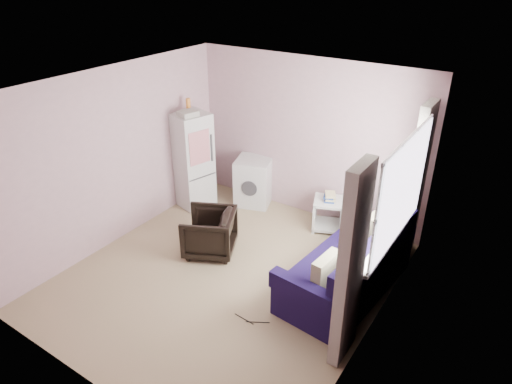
% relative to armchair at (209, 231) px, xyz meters
% --- Properties ---
extents(room, '(3.84, 4.24, 2.54)m').
position_rel_armchair_xyz_m(room, '(0.56, -0.31, 0.91)').
color(room, '#9A8665').
rests_on(room, ground).
extents(armchair, '(0.86, 0.88, 0.69)m').
position_rel_armchair_xyz_m(armchair, '(0.00, 0.00, 0.00)').
color(armchair, black).
rests_on(armchair, ground).
extents(fridge, '(0.67, 0.66, 1.79)m').
position_rel_armchair_xyz_m(fridge, '(-1.12, 0.99, 0.45)').
color(fridge, '#B7B7B7').
rests_on(fridge, ground).
extents(washing_machine, '(0.71, 0.71, 0.79)m').
position_rel_armchair_xyz_m(washing_machine, '(-0.29, 1.56, 0.07)').
color(washing_machine, '#B7B7B7').
rests_on(washing_machine, ground).
extents(side_table, '(0.58, 0.58, 0.61)m').
position_rel_armchair_xyz_m(side_table, '(1.12, 1.49, -0.06)').
color(side_table, '#BCBDB8').
rests_on(side_table, ground).
extents(sofa, '(1.09, 2.06, 0.89)m').
position_rel_armchair_xyz_m(sofa, '(1.98, 0.29, -0.02)').
color(sofa, '#130B33').
rests_on(sofa, ground).
extents(window_dressing, '(0.17, 2.62, 2.18)m').
position_rel_armchair_xyz_m(window_dressing, '(2.33, 0.38, 0.76)').
color(window_dressing, white).
rests_on(window_dressing, ground).
extents(floor_cables, '(0.42, 0.15, 0.01)m').
position_rel_armchair_xyz_m(floor_cables, '(1.26, -0.84, -0.34)').
color(floor_cables, black).
rests_on(floor_cables, ground).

